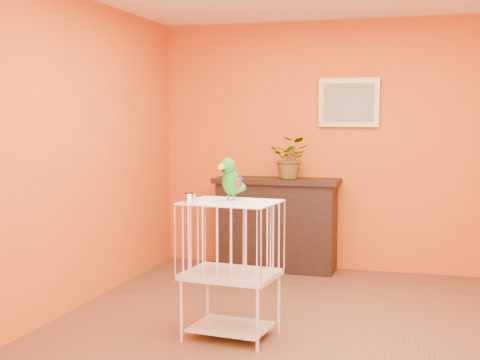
% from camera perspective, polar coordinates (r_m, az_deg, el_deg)
% --- Properties ---
extents(ground, '(4.50, 4.50, 0.00)m').
position_cam_1_polar(ground, '(5.06, 5.86, -12.99)').
color(ground, brown).
rests_on(ground, ground).
extents(room_shell, '(4.50, 4.50, 4.50)m').
position_cam_1_polar(room_shell, '(4.81, 6.03, 5.26)').
color(room_shell, '#E05815').
rests_on(room_shell, ground).
extents(console_cabinet, '(1.30, 0.47, 0.96)m').
position_cam_1_polar(console_cabinet, '(7.02, 3.12, -3.78)').
color(console_cabinet, black).
rests_on(console_cabinet, ground).
extents(potted_plant, '(0.42, 0.46, 0.34)m').
position_cam_1_polar(potted_plant, '(6.91, 4.34, 1.51)').
color(potted_plant, '#26722D').
rests_on(potted_plant, console_cabinet).
extents(framed_picture, '(0.62, 0.04, 0.50)m').
position_cam_1_polar(framed_picture, '(7.00, 9.27, 6.54)').
color(framed_picture, gold).
rests_on(framed_picture, room_shell).
extents(birdcage, '(0.69, 0.56, 0.99)m').
position_cam_1_polar(birdcage, '(4.84, -0.78, -7.48)').
color(birdcage, silver).
rests_on(birdcage, ground).
extents(feed_cup, '(0.09, 0.09, 0.06)m').
position_cam_1_polar(feed_cup, '(4.69, -4.33, -1.52)').
color(feed_cup, silver).
rests_on(feed_cup, birdcage).
extents(parrot, '(0.17, 0.28, 0.31)m').
position_cam_1_polar(parrot, '(4.80, -0.79, 0.10)').
color(parrot, '#59544C').
rests_on(parrot, birdcage).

